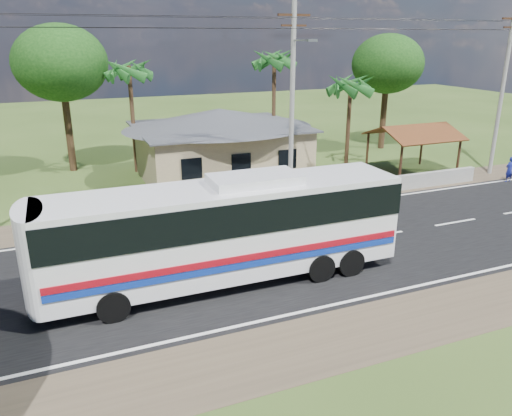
{
  "coord_description": "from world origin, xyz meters",
  "views": [
    {
      "loc": [
        -9.0,
        -17.71,
        8.82
      ],
      "look_at": [
        -1.33,
        1.0,
        1.81
      ],
      "focal_mm": 35.0,
      "sensor_mm": 36.0,
      "label": 1
    }
  ],
  "objects_px": {
    "motorcycle": "(307,191)",
    "waiting_shed": "(414,133)",
    "person": "(509,169)",
    "coach_bus": "(227,224)"
  },
  "relations": [
    {
      "from": "motorcycle",
      "to": "waiting_shed",
      "type": "bearing_deg",
      "value": -81.4
    },
    {
      "from": "motorcycle",
      "to": "person",
      "type": "xyz_separation_m",
      "value": [
        13.51,
        -1.69,
        0.31
      ]
    },
    {
      "from": "waiting_shed",
      "to": "coach_bus",
      "type": "xyz_separation_m",
      "value": [
        -16.54,
        -10.12,
        -0.4
      ]
    },
    {
      "from": "waiting_shed",
      "to": "motorcycle",
      "type": "bearing_deg",
      "value": -165.7
    },
    {
      "from": "waiting_shed",
      "to": "person",
      "type": "distance_m",
      "value": 6.28
    },
    {
      "from": "coach_bus",
      "to": "motorcycle",
      "type": "bearing_deg",
      "value": 46.76
    },
    {
      "from": "waiting_shed",
      "to": "motorcycle",
      "type": "xyz_separation_m",
      "value": [
        -9.07,
        -2.31,
        -2.23
      ]
    },
    {
      "from": "coach_bus",
      "to": "motorcycle",
      "type": "xyz_separation_m",
      "value": [
        7.47,
        7.81,
        -1.83
      ]
    },
    {
      "from": "coach_bus",
      "to": "motorcycle",
      "type": "height_order",
      "value": "coach_bus"
    },
    {
      "from": "coach_bus",
      "to": "motorcycle",
      "type": "relative_size",
      "value": 6.94
    }
  ]
}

